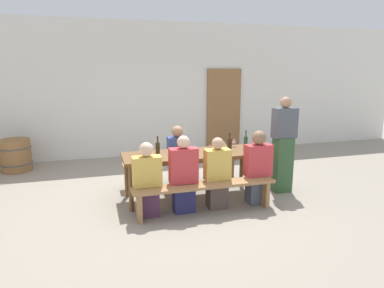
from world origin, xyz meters
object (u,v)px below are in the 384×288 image
(bench_near, at_px, (205,190))
(wine_barrel, at_px, (16,155))
(wine_glass_3, at_px, (224,143))
(wine_bottle_0, at_px, (246,143))
(tasting_table, at_px, (192,158))
(seated_guest_near_2, at_px, (217,175))
(wine_glass_2, at_px, (234,141))
(wine_glass_1, at_px, (210,147))
(standing_host, at_px, (283,147))
(seated_guest_near_1, at_px, (184,177))
(wine_glass_4, at_px, (216,147))
(wine_bottle_1, at_px, (158,148))
(bench_far, at_px, (182,165))
(seated_guest_near_0, at_px, (147,182))
(wine_bottle_2, at_px, (230,144))
(wooden_door, at_px, (224,110))
(seated_guest_far_0, at_px, (177,158))
(seated_guest_near_3, at_px, (258,169))
(wine_glass_0, at_px, (142,150))

(bench_near, xyz_separation_m, wine_barrel, (-3.11, 3.15, -0.02))
(wine_barrel, bearing_deg, wine_glass_3, -33.09)
(wine_bottle_0, height_order, wine_glass_3, wine_bottle_0)
(tasting_table, distance_m, seated_guest_near_2, 0.61)
(wine_glass_2, bearing_deg, tasting_table, -164.09)
(wine_glass_1, relative_size, standing_host, 0.10)
(wine_glass_3, bearing_deg, wine_glass_1, -145.52)
(wine_glass_1, xyz_separation_m, seated_guest_near_1, (-0.53, -0.37, -0.33))
(wine_glass_1, height_order, wine_glass_4, wine_glass_4)
(wine_bottle_1, xyz_separation_m, seated_guest_near_2, (0.80, -0.56, -0.35))
(wine_glass_1, distance_m, wine_barrel, 4.30)
(bench_far, bearing_deg, seated_guest_near_0, -123.90)
(wine_bottle_0, distance_m, seated_guest_near_2, 0.87)
(seated_guest_near_1, distance_m, standing_host, 1.91)
(wine_bottle_2, relative_size, wine_glass_3, 1.97)
(wine_barrel, bearing_deg, wine_bottle_0, -32.61)
(wooden_door, height_order, wine_bottle_1, wooden_door)
(seated_guest_near_2, relative_size, wine_barrel, 1.64)
(seated_guest_near_2, height_order, standing_host, standing_host)
(seated_guest_far_0, bearing_deg, wooden_door, 143.46)
(seated_guest_near_2, bearing_deg, seated_guest_near_3, -90.00)
(wooden_door, height_order, wine_glass_0, wooden_door)
(seated_guest_near_0, bearing_deg, wine_glass_0, 0.60)
(wine_bottle_1, distance_m, wine_glass_2, 1.41)
(wine_glass_0, xyz_separation_m, wine_barrel, (-2.28, 2.56, -0.55))
(standing_host, relative_size, wine_barrel, 2.45)
(wine_bottle_1, height_order, seated_guest_near_2, seated_guest_near_2)
(wine_glass_0, bearing_deg, wine_bottle_0, -0.09)
(bench_far, height_order, standing_host, standing_host)
(seated_guest_near_0, height_order, seated_guest_near_1, seated_guest_near_1)
(bench_far, distance_m, seated_guest_near_0, 1.48)
(wine_glass_2, height_order, wine_glass_3, wine_glass_3)
(bench_near, height_order, seated_guest_near_1, seated_guest_near_1)
(wine_glass_1, bearing_deg, wine_barrel, 141.90)
(seated_guest_near_3, bearing_deg, wine_glass_1, 60.90)
(wine_bottle_2, relative_size, wine_barrel, 0.46)
(bench_near, relative_size, wine_barrel, 3.19)
(wine_barrel, bearing_deg, seated_guest_near_3, -36.74)
(seated_guest_near_1, height_order, standing_host, standing_host)
(seated_guest_near_3, relative_size, seated_guest_far_0, 1.04)
(wine_glass_1, bearing_deg, seated_guest_near_1, -145.20)
(wine_glass_0, bearing_deg, bench_far, 43.40)
(tasting_table, height_order, wine_barrel, tasting_table)
(tasting_table, bearing_deg, wine_barrel, 141.56)
(wine_bottle_0, xyz_separation_m, seated_guest_near_0, (-1.72, -0.44, -0.37))
(seated_guest_near_1, height_order, seated_guest_near_2, seated_guest_near_1)
(wine_glass_1, xyz_separation_m, seated_guest_near_2, (-0.01, -0.37, -0.35))
(wine_bottle_0, relative_size, seated_guest_far_0, 0.31)
(wine_bottle_0, distance_m, standing_host, 0.68)
(wine_bottle_0, height_order, wine_glass_0, wine_bottle_0)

